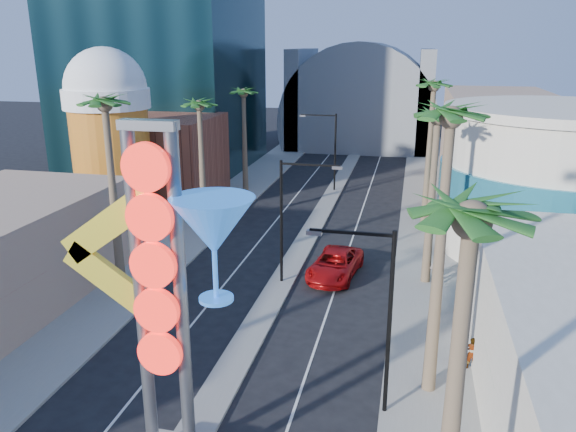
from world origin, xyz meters
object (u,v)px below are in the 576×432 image
object	(u,v)px
red_pickup	(335,264)
neon_sign	(183,287)
pedestrian_b	(436,270)
pedestrian_a	(472,353)

from	to	relation	value
red_pickup	neon_sign	bearing A→B (deg)	-89.97
neon_sign	pedestrian_b	distance (m)	21.60
red_pickup	pedestrian_a	world-z (taller)	pedestrian_a
pedestrian_a	red_pickup	bearing A→B (deg)	-48.35
neon_sign	pedestrian_b	xyz separation A→B (m)	(8.76, 18.73, -6.23)
neon_sign	red_pickup	size ratio (longest dim) A/B	2.10
red_pickup	pedestrian_b	world-z (taller)	pedestrian_b
neon_sign	pedestrian_b	bearing A→B (deg)	64.93
pedestrian_b	red_pickup	bearing A→B (deg)	29.59
pedestrian_a	pedestrian_b	world-z (taller)	pedestrian_b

